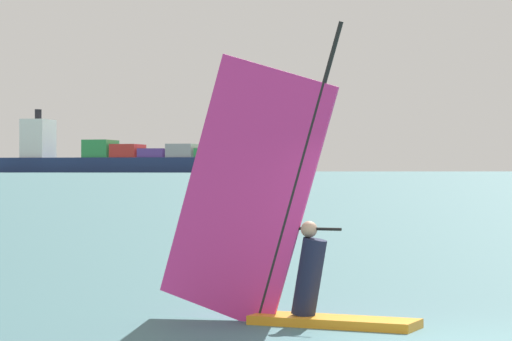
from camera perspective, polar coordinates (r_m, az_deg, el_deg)
The scene contains 3 objects.
windsurfer at distance 16.02m, azimuth 1.39°, elevation -3.50°, with size 3.56×1.67×4.10m.
cargo_ship at distance 708.59m, azimuth -5.79°, elevation 0.60°, with size 164.45×50.46×37.50m.
distant_headland at distance 1535.47m, azimuth 5.44°, elevation 0.98°, with size 1345.01×420.89×52.91m, color #60665B.
Camera 1 is at (-1.23, -14.05, 2.05)m, focal length 84.70 mm.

